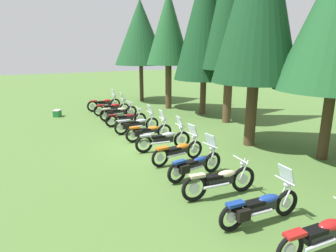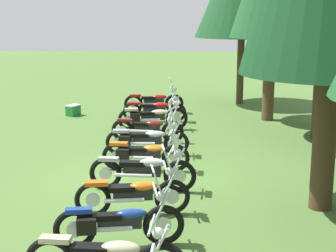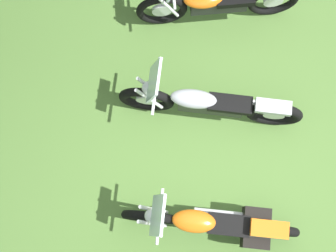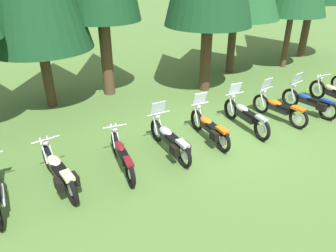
% 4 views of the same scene
% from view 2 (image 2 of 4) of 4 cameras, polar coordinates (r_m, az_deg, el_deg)
% --- Properties ---
extents(ground_plane, '(80.00, 80.00, 0.00)m').
position_cam_2_polar(ground_plane, '(12.42, -2.81, -5.81)').
color(ground_plane, '#4C7033').
extents(motorcycle_0, '(0.60, 2.32, 1.38)m').
position_cam_2_polar(motorcycle_0, '(20.26, -1.46, 2.73)').
color(motorcycle_0, black).
rests_on(motorcycle_0, ground_plane).
extents(motorcycle_1, '(0.63, 2.29, 1.35)m').
position_cam_2_polar(motorcycle_1, '(18.69, -1.38, 1.89)').
color(motorcycle_1, black).
rests_on(motorcycle_1, ground_plane).
extents(motorcycle_2, '(0.77, 2.33, 1.02)m').
position_cam_2_polar(motorcycle_2, '(17.33, -1.79, 1.02)').
color(motorcycle_2, black).
rests_on(motorcycle_2, ground_plane).
extents(motorcycle_3, '(0.64, 2.22, 0.99)m').
position_cam_2_polar(motorcycle_3, '(15.76, -2.21, -0.27)').
color(motorcycle_3, black).
rests_on(motorcycle_3, ground_plane).
extents(motorcycle_4, '(0.76, 2.30, 1.36)m').
position_cam_2_polar(motorcycle_4, '(14.31, -2.41, -1.40)').
color(motorcycle_4, black).
rests_on(motorcycle_4, ground_plane).
extents(motorcycle_5, '(0.63, 2.19, 1.36)m').
position_cam_2_polar(motorcycle_5, '(12.93, -2.59, -2.96)').
color(motorcycle_5, black).
rests_on(motorcycle_5, ground_plane).
extents(motorcycle_6, '(0.71, 2.39, 1.37)m').
position_cam_2_polar(motorcycle_6, '(11.50, -2.65, -4.81)').
color(motorcycle_6, black).
rests_on(motorcycle_6, ground_plane).
extents(motorcycle_7, '(0.66, 2.23, 1.36)m').
position_cam_2_polar(motorcycle_7, '(10.15, -3.70, -7.27)').
color(motorcycle_7, black).
rests_on(motorcycle_7, ground_plane).
extents(motorcycle_8, '(0.76, 2.19, 1.37)m').
position_cam_2_polar(motorcycle_8, '(8.87, -5.50, -10.40)').
color(motorcycle_8, black).
rests_on(motorcycle_8, ground_plane).
extents(picnic_cooler, '(0.61, 0.55, 0.41)m').
position_cam_2_polar(picnic_cooler, '(20.12, -10.31, 1.71)').
color(picnic_cooler, '#1E7233').
rests_on(picnic_cooler, ground_plane).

